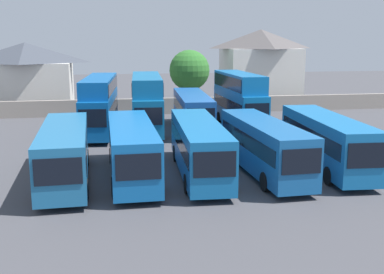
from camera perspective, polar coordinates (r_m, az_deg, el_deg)
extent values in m
plane|color=#424247|center=(47.37, -3.09, 1.43)|extent=(140.00, 140.00, 0.00)
cube|color=gray|center=(54.18, -3.98, 3.68)|extent=(56.00, 0.50, 1.80)
cube|color=#1E6497|center=(29.34, -14.93, -1.70)|extent=(2.99, 11.44, 2.95)
cube|color=black|center=(23.74, -15.65, -4.00)|extent=(2.28, 0.16, 1.33)
cube|color=black|center=(29.26, -14.96, -1.03)|extent=(3.00, 10.54, 0.93)
cylinder|color=black|center=(26.23, -12.55, -6.07)|extent=(0.34, 1.11, 1.10)
cylinder|color=black|center=(26.39, -17.75, -6.25)|extent=(0.34, 1.11, 1.10)
cylinder|color=black|center=(33.02, -12.45, -2.39)|extent=(0.34, 1.11, 1.10)
cylinder|color=black|center=(33.14, -16.57, -2.55)|extent=(0.34, 1.11, 1.10)
cube|color=#115DA7|center=(29.41, -7.18, -1.34)|extent=(2.70, 11.42, 2.97)
cube|color=black|center=(23.79, -6.39, -3.56)|extent=(2.27, 0.11, 1.34)
cube|color=black|center=(29.33, -7.20, -0.66)|extent=(2.73, 10.51, 0.94)
cylinder|color=black|center=(26.44, -4.08, -5.67)|extent=(0.31, 1.10, 1.10)
cylinder|color=black|center=(26.30, -9.24, -5.89)|extent=(0.31, 1.10, 1.10)
cylinder|color=black|center=(33.21, -5.45, -2.08)|extent=(0.31, 1.10, 1.10)
cylinder|color=black|center=(33.10, -9.54, -2.24)|extent=(0.31, 1.10, 1.10)
cube|color=#1361A2|center=(29.79, 0.82, -1.08)|extent=(3.04, 11.74, 2.97)
cube|color=black|center=(24.10, 2.72, -3.29)|extent=(2.18, 0.19, 1.34)
cube|color=black|center=(29.71, 0.82, -0.41)|extent=(3.04, 10.81, 0.94)
cylinder|color=black|center=(26.86, 4.29, -5.39)|extent=(0.35, 1.11, 1.10)
cylinder|color=black|center=(26.52, -0.57, -5.58)|extent=(0.35, 1.11, 1.10)
cylinder|color=black|center=(33.72, 1.90, -1.82)|extent=(0.35, 1.11, 1.10)
cylinder|color=black|center=(33.45, -1.96, -1.94)|extent=(0.35, 1.11, 1.10)
cube|color=#175899|center=(30.35, 8.51, -0.96)|extent=(2.86, 11.19, 2.98)
cube|color=black|center=(25.27, 12.91, -2.86)|extent=(2.16, 0.16, 1.34)
cube|color=black|center=(30.28, 8.53, -0.30)|extent=(2.87, 10.30, 0.94)
cylinder|color=black|center=(28.03, 13.05, -4.94)|extent=(0.34, 1.11, 1.10)
cylinder|color=black|center=(27.18, 8.71, -5.29)|extent=(0.34, 1.11, 1.10)
cylinder|color=black|center=(34.17, 8.23, -1.76)|extent=(0.34, 1.11, 1.10)
cylinder|color=black|center=(33.48, 4.59, -1.95)|extent=(0.34, 1.11, 1.10)
cube|color=#1465A7|center=(32.37, 15.67, -0.37)|extent=(3.18, 11.44, 3.09)
cube|color=black|center=(27.25, 20.14, -2.09)|extent=(2.21, 0.21, 1.39)
cube|color=black|center=(32.30, 15.71, 0.27)|extent=(3.17, 10.54, 0.97)
cylinder|color=black|center=(30.05, 20.06, -4.23)|extent=(0.37, 1.12, 1.10)
cylinder|color=black|center=(29.11, 15.98, -4.47)|extent=(0.37, 1.12, 1.10)
cylinder|color=black|center=(36.26, 15.20, -1.27)|extent=(0.37, 1.12, 1.10)
cylinder|color=black|center=(35.48, 11.73, -1.38)|extent=(0.37, 1.12, 1.10)
cube|color=#0B539E|center=(43.89, -10.87, 2.99)|extent=(3.36, 12.15, 3.17)
cube|color=black|center=(37.92, -11.74, 2.19)|extent=(2.14, 0.25, 1.43)
cube|color=black|center=(43.83, -10.89, 3.48)|extent=(3.33, 11.19, 1.00)
cube|color=#0B539E|center=(43.90, -10.95, 6.05)|extent=(3.27, 11.55, 1.48)
cube|color=black|center=(43.90, -10.95, 6.05)|extent=(3.31, 10.95, 1.03)
cylinder|color=black|center=(40.38, -9.71, 0.27)|extent=(0.39, 1.12, 1.10)
cylinder|color=black|center=(40.61, -12.86, 0.21)|extent=(0.39, 1.12, 1.10)
cylinder|color=black|center=(47.67, -9.06, 2.03)|extent=(0.39, 1.12, 1.10)
cylinder|color=black|center=(47.87, -11.73, 1.98)|extent=(0.39, 1.12, 1.10)
cube|color=#0F6097|center=(44.02, -5.36, 3.16)|extent=(3.21, 11.55, 3.15)
cube|color=black|center=(38.30, -5.20, 2.46)|extent=(2.24, 0.21, 1.42)
cube|color=black|center=(43.97, -5.37, 3.65)|extent=(3.20, 10.64, 0.99)
cube|color=#0F6097|center=(44.02, -5.43, 6.27)|extent=(3.13, 10.98, 1.60)
cube|color=black|center=(44.02, -5.43, 6.27)|extent=(3.18, 10.41, 1.12)
cylinder|color=black|center=(40.81, -3.59, 0.54)|extent=(0.36, 1.12, 1.10)
cylinder|color=black|center=(40.76, -6.87, 0.47)|extent=(0.36, 1.12, 1.10)
cylinder|color=black|center=(47.76, -4.02, 2.17)|extent=(0.36, 1.12, 1.10)
cylinder|color=black|center=(47.73, -6.82, 2.11)|extent=(0.36, 1.12, 1.10)
cube|color=#1A51A3|center=(44.50, 0.06, 3.20)|extent=(3.26, 11.89, 3.00)
cube|color=black|center=(38.66, 1.07, 2.45)|extent=(2.29, 0.21, 1.35)
cube|color=black|center=(44.45, 0.06, 3.66)|extent=(3.24, 10.95, 0.95)
cylinder|color=black|center=(41.32, 2.29, 0.69)|extent=(0.36, 1.12, 1.10)
cylinder|color=black|center=(41.03, -1.01, 0.62)|extent=(0.36, 1.12, 1.10)
cylinder|color=black|center=(48.43, 0.97, 2.33)|extent=(0.36, 1.12, 1.10)
cylinder|color=black|center=(48.18, -1.85, 2.28)|extent=(0.36, 1.12, 1.10)
cube|color=#0E60A4|center=(45.73, 5.64, 3.50)|extent=(2.66, 10.44, 3.19)
cube|color=black|center=(40.77, 7.76, 2.99)|extent=(2.12, 0.13, 1.44)
cube|color=black|center=(45.68, 5.65, 3.97)|extent=(2.68, 9.61, 1.01)
cube|color=#0E60A4|center=(45.70, 5.61, 6.55)|extent=(2.60, 9.92, 1.65)
cube|color=black|center=(45.70, 5.61, 6.55)|extent=(2.67, 9.40, 1.15)
cylinder|color=black|center=(43.28, 8.23, 1.09)|extent=(0.33, 1.11, 1.10)
cylinder|color=black|center=(42.61, 5.42, 0.99)|extent=(0.33, 1.11, 1.10)
cylinder|color=black|center=(49.31, 5.77, 2.44)|extent=(0.33, 1.11, 1.10)
cylinder|color=black|center=(48.72, 3.27, 2.37)|extent=(0.33, 1.11, 1.10)
cube|color=silver|center=(60.38, -18.99, 5.70)|extent=(10.27, 6.54, 5.58)
pyramid|color=#3D424C|center=(60.14, -19.24, 9.46)|extent=(10.78, 6.87, 2.35)
cube|color=silver|center=(62.98, 8.07, 7.15)|extent=(9.13, 7.50, 7.13)
pyramid|color=#514C4C|center=(62.80, 8.20, 11.48)|extent=(9.59, 7.88, 2.38)
cylinder|color=brown|center=(57.08, -0.31, 4.76)|extent=(0.42, 0.42, 3.07)
sphere|color=#2D6B28|center=(56.78, -0.31, 7.95)|extent=(4.73, 4.73, 4.73)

